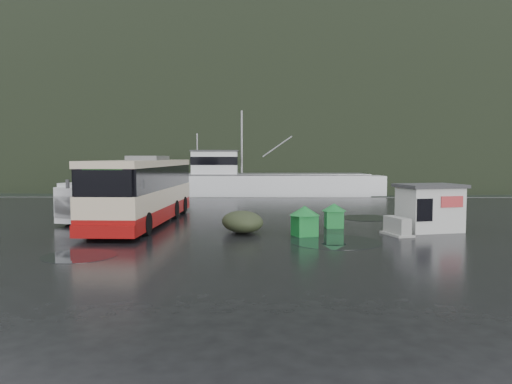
{
  "coord_description": "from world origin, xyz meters",
  "views": [
    {
      "loc": [
        2.39,
        -26.16,
        3.74
      ],
      "look_at": [
        2.01,
        3.02,
        1.7
      ],
      "focal_mm": 35.0,
      "sensor_mm": 36.0,
      "label": 1
    }
  ],
  "objects_px": {
    "waste_bin_left": "(334,228)",
    "ticket_kiosk": "(429,231)",
    "fishing_trawler": "(268,191)",
    "jersey_barrier_a": "(397,235)",
    "dome_tent": "(242,232)",
    "waste_bin_right": "(304,236)",
    "coach_bus": "(144,223)",
    "jersey_barrier_b": "(299,232)",
    "white_van": "(100,221)"
  },
  "relations": [
    {
      "from": "ticket_kiosk",
      "to": "fishing_trawler",
      "type": "height_order",
      "value": "fishing_trawler"
    },
    {
      "from": "waste_bin_left",
      "to": "jersey_barrier_a",
      "type": "distance_m",
      "value": 3.69
    },
    {
      "from": "jersey_barrier_b",
      "to": "fishing_trawler",
      "type": "height_order",
      "value": "fishing_trawler"
    },
    {
      "from": "coach_bus",
      "to": "fishing_trawler",
      "type": "xyz_separation_m",
      "value": [
        7.38,
        27.39,
        0.0
      ]
    },
    {
      "from": "jersey_barrier_b",
      "to": "fishing_trawler",
      "type": "bearing_deg",
      "value": 92.18
    },
    {
      "from": "waste_bin_right",
      "to": "jersey_barrier_a",
      "type": "distance_m",
      "value": 4.47
    },
    {
      "from": "waste_bin_left",
      "to": "dome_tent",
      "type": "xyz_separation_m",
      "value": [
        -4.8,
        -1.77,
        0.0
      ]
    },
    {
      "from": "waste_bin_left",
      "to": "ticket_kiosk",
      "type": "distance_m",
      "value": 4.8
    },
    {
      "from": "dome_tent",
      "to": "waste_bin_right",
      "type": "bearing_deg",
      "value": -19.02
    },
    {
      "from": "white_van",
      "to": "fishing_trawler",
      "type": "bearing_deg",
      "value": 86.91
    },
    {
      "from": "waste_bin_right",
      "to": "ticket_kiosk",
      "type": "xyz_separation_m",
      "value": [
        6.46,
        1.66,
        0.0
      ]
    },
    {
      "from": "coach_bus",
      "to": "dome_tent",
      "type": "height_order",
      "value": "coach_bus"
    },
    {
      "from": "coach_bus",
      "to": "jersey_barrier_b",
      "type": "relative_size",
      "value": 8.81
    },
    {
      "from": "white_van",
      "to": "jersey_barrier_a",
      "type": "bearing_deg",
      "value": 0.25
    },
    {
      "from": "waste_bin_right",
      "to": "ticket_kiosk",
      "type": "relative_size",
      "value": 0.47
    },
    {
      "from": "waste_bin_left",
      "to": "fishing_trawler",
      "type": "relative_size",
      "value": 0.05
    },
    {
      "from": "coach_bus",
      "to": "ticket_kiosk",
      "type": "xyz_separation_m",
      "value": [
        15.2,
        -2.87,
        0.0
      ]
    },
    {
      "from": "dome_tent",
      "to": "waste_bin_left",
      "type": "bearing_deg",
      "value": 20.25
    },
    {
      "from": "waste_bin_right",
      "to": "waste_bin_left",
      "type": "bearing_deg",
      "value": 57.36
    },
    {
      "from": "jersey_barrier_a",
      "to": "fishing_trawler",
      "type": "height_order",
      "value": "fishing_trawler"
    },
    {
      "from": "coach_bus",
      "to": "waste_bin_left",
      "type": "distance_m",
      "value": 10.67
    },
    {
      "from": "jersey_barrier_a",
      "to": "dome_tent",
      "type": "bearing_deg",
      "value": 174.0
    },
    {
      "from": "coach_bus",
      "to": "jersey_barrier_a",
      "type": "xyz_separation_m",
      "value": [
        13.19,
        -4.28,
        0.0
      ]
    },
    {
      "from": "coach_bus",
      "to": "ticket_kiosk",
      "type": "height_order",
      "value": "coach_bus"
    },
    {
      "from": "white_van",
      "to": "ticket_kiosk",
      "type": "xyz_separation_m",
      "value": [
        17.95,
        -3.6,
        0.0
      ]
    },
    {
      "from": "jersey_barrier_b",
      "to": "white_van",
      "type": "bearing_deg",
      "value": 159.8
    },
    {
      "from": "waste_bin_right",
      "to": "jersey_barrier_b",
      "type": "bearing_deg",
      "value": 99.16
    },
    {
      "from": "ticket_kiosk",
      "to": "fishing_trawler",
      "type": "bearing_deg",
      "value": 90.34
    },
    {
      "from": "ticket_kiosk",
      "to": "dome_tent",
      "type": "bearing_deg",
      "value": 169.67
    },
    {
      "from": "coach_bus",
      "to": "fishing_trawler",
      "type": "height_order",
      "value": "fishing_trawler"
    },
    {
      "from": "ticket_kiosk",
      "to": "waste_bin_right",
      "type": "bearing_deg",
      "value": -179.7
    },
    {
      "from": "waste_bin_right",
      "to": "ticket_kiosk",
      "type": "height_order",
      "value": "ticket_kiosk"
    },
    {
      "from": "coach_bus",
      "to": "jersey_barrier_b",
      "type": "bearing_deg",
      "value": -20.18
    },
    {
      "from": "coach_bus",
      "to": "jersey_barrier_a",
      "type": "distance_m",
      "value": 13.87
    },
    {
      "from": "ticket_kiosk",
      "to": "jersey_barrier_b",
      "type": "xyz_separation_m",
      "value": [
        -6.64,
        -0.56,
        0.0
      ]
    },
    {
      "from": "dome_tent",
      "to": "jersey_barrier_a",
      "type": "relative_size",
      "value": 1.57
    },
    {
      "from": "waste_bin_left",
      "to": "dome_tent",
      "type": "height_order",
      "value": "waste_bin_left"
    },
    {
      "from": "white_van",
      "to": "dome_tent",
      "type": "relative_size",
      "value": 2.06
    },
    {
      "from": "coach_bus",
      "to": "waste_bin_left",
      "type": "xyz_separation_m",
      "value": [
        10.53,
        -1.73,
        0.0
      ]
    },
    {
      "from": "white_van",
      "to": "waste_bin_left",
      "type": "bearing_deg",
      "value": 7.22
    },
    {
      "from": "white_van",
      "to": "waste_bin_right",
      "type": "height_order",
      "value": "white_van"
    },
    {
      "from": "waste_bin_left",
      "to": "ticket_kiosk",
      "type": "xyz_separation_m",
      "value": [
        4.67,
        -1.14,
        0.0
      ]
    },
    {
      "from": "white_van",
      "to": "dome_tent",
      "type": "distance_m",
      "value": 9.48
    },
    {
      "from": "dome_tent",
      "to": "coach_bus",
      "type": "bearing_deg",
      "value": 148.61
    },
    {
      "from": "dome_tent",
      "to": "ticket_kiosk",
      "type": "xyz_separation_m",
      "value": [
        9.46,
        0.63,
        0.0
      ]
    },
    {
      "from": "waste_bin_left",
      "to": "waste_bin_right",
      "type": "bearing_deg",
      "value": -122.64
    },
    {
      "from": "ticket_kiosk",
      "to": "jersey_barrier_a",
      "type": "bearing_deg",
      "value": -158.94
    },
    {
      "from": "white_van",
      "to": "jersey_barrier_b",
      "type": "height_order",
      "value": "white_van"
    },
    {
      "from": "white_van",
      "to": "fishing_trawler",
      "type": "height_order",
      "value": "fishing_trawler"
    },
    {
      "from": "jersey_barrier_a",
      "to": "waste_bin_right",
      "type": "bearing_deg",
      "value": -176.79
    }
  ]
}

